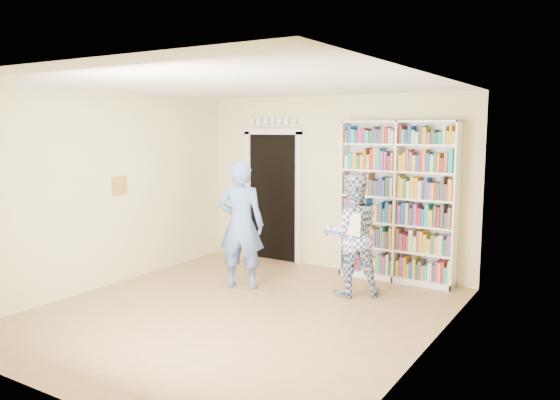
# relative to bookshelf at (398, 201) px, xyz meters

# --- Properties ---
(floor) EXTENTS (5.00, 5.00, 0.00)m
(floor) POSITION_rel_bookshelf_xyz_m (-1.11, -2.34, -1.17)
(floor) COLOR #8E6544
(floor) RESTS_ON ground
(ceiling) EXTENTS (5.00, 5.00, 0.00)m
(ceiling) POSITION_rel_bookshelf_xyz_m (-1.11, -2.34, 1.53)
(ceiling) COLOR white
(ceiling) RESTS_ON wall_back
(wall_back) EXTENTS (4.50, 0.00, 4.50)m
(wall_back) POSITION_rel_bookshelf_xyz_m (-1.11, 0.16, 0.18)
(wall_back) COLOR beige
(wall_back) RESTS_ON floor
(wall_left) EXTENTS (0.00, 5.00, 5.00)m
(wall_left) POSITION_rel_bookshelf_xyz_m (-3.36, -2.34, 0.18)
(wall_left) COLOR beige
(wall_left) RESTS_ON floor
(wall_right) EXTENTS (0.00, 5.00, 5.00)m
(wall_right) POSITION_rel_bookshelf_xyz_m (1.14, -2.34, 0.18)
(wall_right) COLOR beige
(wall_right) RESTS_ON floor
(bookshelf) EXTENTS (1.68, 0.32, 2.31)m
(bookshelf) POSITION_rel_bookshelf_xyz_m (0.00, 0.00, 0.00)
(bookshelf) COLOR white
(bookshelf) RESTS_ON floor
(doorway) EXTENTS (1.10, 0.08, 2.43)m
(doorway) POSITION_rel_bookshelf_xyz_m (-2.21, 0.13, 0.01)
(doorway) COLOR black
(doorway) RESTS_ON floor
(wall_art) EXTENTS (0.03, 0.25, 0.25)m
(wall_art) POSITION_rel_bookshelf_xyz_m (-3.34, -2.14, 0.23)
(wall_art) COLOR brown
(wall_art) RESTS_ON wall_left
(man_blue) EXTENTS (0.75, 0.62, 1.77)m
(man_blue) POSITION_rel_bookshelf_xyz_m (-1.70, -1.48, -0.28)
(man_blue) COLOR #5675BF
(man_blue) RESTS_ON floor
(man_plaid) EXTENTS (1.00, 0.96, 1.62)m
(man_plaid) POSITION_rel_bookshelf_xyz_m (-0.27, -0.98, -0.36)
(man_plaid) COLOR navy
(man_plaid) RESTS_ON floor
(paper_sheet) EXTENTS (0.21, 0.02, 0.29)m
(paper_sheet) POSITION_rel_bookshelf_xyz_m (-0.14, -1.22, -0.17)
(paper_sheet) COLOR white
(paper_sheet) RESTS_ON man_plaid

